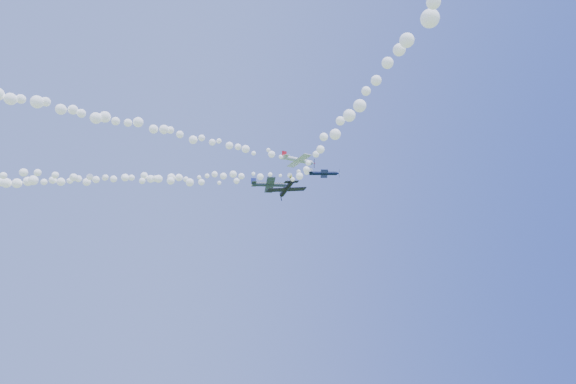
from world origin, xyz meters
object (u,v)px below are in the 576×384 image
object	(u,v)px
plane_white	(299,160)
plane_grey	(270,184)
plane_black	(286,189)
plane_navy	(324,173)

from	to	relation	value
plane_white	plane_grey	world-z (taller)	plane_white
plane_black	plane_white	bearing A→B (deg)	-25.93
plane_white	plane_grey	distance (m)	13.15
plane_white	plane_navy	distance (m)	6.16
plane_white	plane_black	xyz separation A→B (m)	(-8.38, -16.17, -14.40)
plane_white	plane_grey	bearing A→B (deg)	-151.25
plane_grey	plane_navy	bearing A→B (deg)	37.31
plane_navy	plane_grey	xyz separation A→B (m)	(-13.70, -6.14, -7.24)
plane_navy	plane_black	size ratio (longest dim) A/B	1.07
plane_grey	plane_black	distance (m)	11.95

